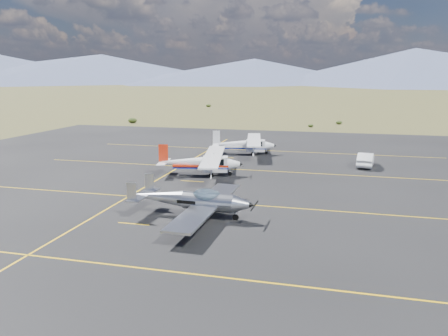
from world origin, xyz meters
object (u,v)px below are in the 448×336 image
at_px(aircraft_low_wing, 195,200).
at_px(aircraft_cessna, 201,162).
at_px(sedan, 366,160).
at_px(aircraft_plain, 245,144).

relative_size(aircraft_low_wing, aircraft_cessna, 0.96).
height_order(aircraft_low_wing, sedan, aircraft_low_wing).
bearing_deg(aircraft_plain, aircraft_low_wing, -96.40).
xyz_separation_m(aircraft_cessna, aircraft_plain, (1.60, 11.29, -0.05)).
xyz_separation_m(aircraft_low_wing, aircraft_cessna, (-3.06, 11.17, 0.14)).
relative_size(aircraft_plain, sedan, 2.54).
bearing_deg(aircraft_low_wing, aircraft_plain, 95.17).
height_order(aircraft_cessna, sedan, aircraft_cessna).
height_order(aircraft_low_wing, aircraft_plain, aircraft_plain).
bearing_deg(aircraft_cessna, sedan, 16.85).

